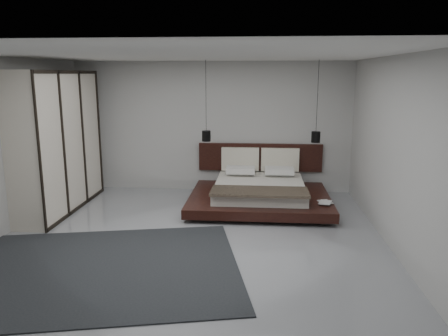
# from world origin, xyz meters

# --- Properties ---
(floor) EXTENTS (6.00, 6.00, 0.00)m
(floor) POSITION_xyz_m (0.00, 0.00, 0.00)
(floor) COLOR gray
(floor) RESTS_ON ground
(ceiling) EXTENTS (6.00, 6.00, 0.00)m
(ceiling) POSITION_xyz_m (0.00, 0.00, 2.80)
(ceiling) COLOR white
(ceiling) RESTS_ON wall_back
(wall_back) EXTENTS (6.00, 0.00, 6.00)m
(wall_back) POSITION_xyz_m (0.00, 3.00, 1.40)
(wall_back) COLOR #AFAFAD
(wall_back) RESTS_ON floor
(wall_front) EXTENTS (6.00, 0.00, 6.00)m
(wall_front) POSITION_xyz_m (0.00, -3.00, 1.40)
(wall_front) COLOR #AFAFAD
(wall_front) RESTS_ON floor
(wall_right) EXTENTS (0.00, 6.00, 6.00)m
(wall_right) POSITION_xyz_m (3.00, 0.00, 1.40)
(wall_right) COLOR #AFAFAD
(wall_right) RESTS_ON floor
(lattice_screen) EXTENTS (0.05, 0.90, 2.60)m
(lattice_screen) POSITION_xyz_m (-2.95, 2.45, 1.30)
(lattice_screen) COLOR black
(lattice_screen) RESTS_ON floor
(bed) EXTENTS (2.66, 2.34, 1.06)m
(bed) POSITION_xyz_m (1.06, 1.91, 0.28)
(bed) COLOR black
(bed) RESTS_ON floor
(book_lower) EXTENTS (0.28, 0.32, 0.03)m
(book_lower) POSITION_xyz_m (2.15, 1.27, 0.26)
(book_lower) COLOR #99724C
(book_lower) RESTS_ON bed
(book_upper) EXTENTS (0.28, 0.33, 0.02)m
(book_upper) POSITION_xyz_m (2.13, 1.25, 0.28)
(book_upper) COLOR #99724C
(book_upper) RESTS_ON book_lower
(pendant_left) EXTENTS (0.18, 0.18, 1.61)m
(pendant_left) POSITION_xyz_m (-0.04, 2.32, 1.31)
(pendant_left) COLOR black
(pendant_left) RESTS_ON ceiling
(pendant_right) EXTENTS (0.18, 0.18, 1.60)m
(pendant_right) POSITION_xyz_m (2.15, 2.32, 1.31)
(pendant_right) COLOR black
(pendant_right) RESTS_ON ceiling
(wardrobe) EXTENTS (0.62, 2.64, 2.59)m
(wardrobe) POSITION_xyz_m (-2.70, 1.35, 1.30)
(wardrobe) COLOR beige
(wardrobe) RESTS_ON floor
(rug) EXTENTS (4.48, 3.61, 0.02)m
(rug) POSITION_xyz_m (-1.20, -1.22, 0.01)
(rug) COLOR black
(rug) RESTS_ON floor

